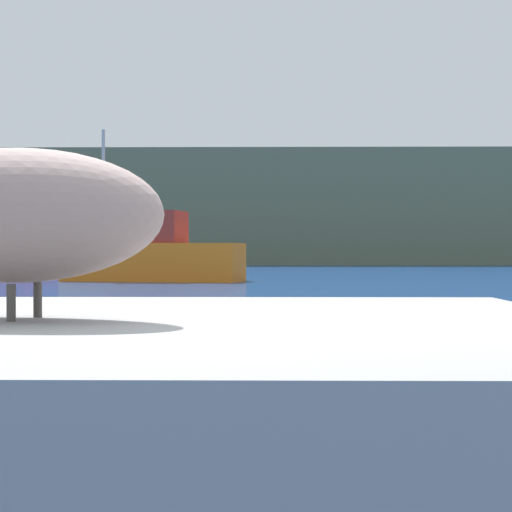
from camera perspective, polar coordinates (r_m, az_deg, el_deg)
hillside_backdrop at (r=67.65m, az=0.79°, el=3.01°), size 140.00×11.35×8.36m
pier_dock at (r=3.14m, az=-15.62°, el=-11.76°), size 3.93×2.76×0.86m
pelican at (r=3.08m, az=-15.85°, el=2.73°), size 1.44×0.75×0.87m
fishing_boat_red at (r=43.49m, az=-14.68°, el=0.15°), size 4.94×2.25×5.14m
fishing_boat_orange at (r=30.96m, az=-6.75°, el=0.11°), size 6.47×3.23×5.36m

